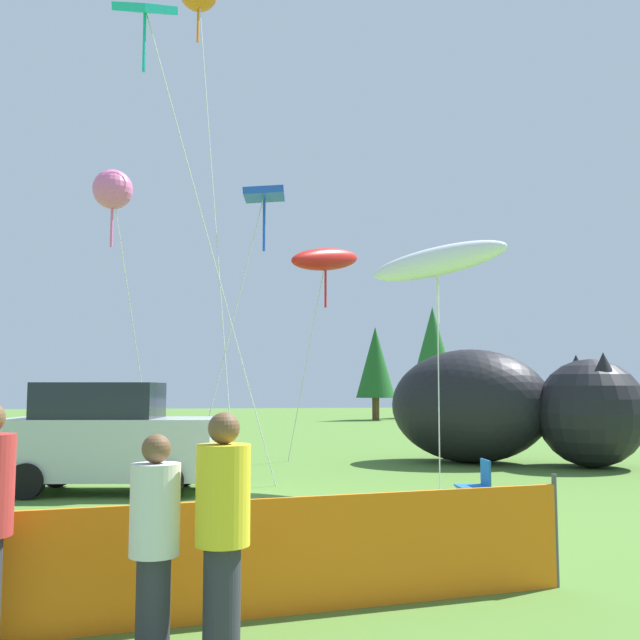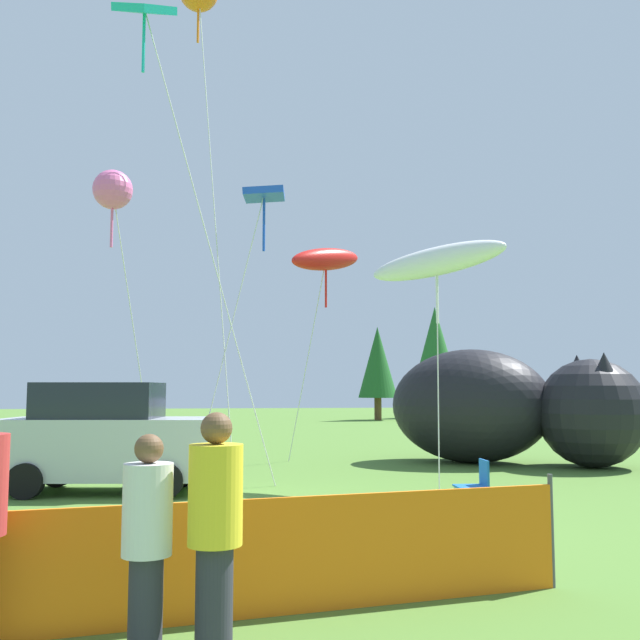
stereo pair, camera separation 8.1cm
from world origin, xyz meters
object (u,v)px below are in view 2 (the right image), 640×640
(kite_white_ghost, at_px, (437,262))
(kite_red_lizard, at_px, (326,260))
(folding_chair, at_px, (476,482))
(kite_teal_diamond, at_px, (147,20))
(kite_pink_octopus, at_px, (113,191))
(inflatable_cat, at_px, (507,410))
(spectator_in_yellow_shirt, at_px, (147,539))
(kite_blue_box, at_px, (263,199))
(spectator_in_grey_shirt, at_px, (215,527))
(parked_car, at_px, (107,438))

(kite_white_ghost, distance_m, kite_red_lizard, 4.82)
(folding_chair, bearing_deg, kite_teal_diamond, -25.27)
(kite_pink_octopus, relative_size, kite_teal_diamond, 0.70)
(inflatable_cat, height_order, kite_pink_octopus, kite_pink_octopus)
(spectator_in_yellow_shirt, distance_m, kite_teal_diamond, 11.87)
(kite_white_ghost, bearing_deg, kite_teal_diamond, -175.68)
(kite_blue_box, bearing_deg, kite_white_ghost, -23.56)
(spectator_in_grey_shirt, distance_m, kite_pink_octopus, 12.19)
(inflatable_cat, bearing_deg, kite_teal_diamond, -124.41)
(parked_car, xyz_separation_m, folding_chair, (6.13, -3.41, -0.50))
(inflatable_cat, bearing_deg, kite_blue_box, -130.58)
(kite_white_ghost, bearing_deg, folding_chair, -97.49)
(inflatable_cat, bearing_deg, folding_chair, -85.62)
(parked_car, bearing_deg, kite_red_lizard, 49.13)
(kite_blue_box, xyz_separation_m, kite_red_lizard, (1.83, 2.89, -0.83))
(kite_red_lizard, xyz_separation_m, kite_teal_diamond, (-4.24, -4.88, 3.83))
(parked_car, relative_size, kite_white_ghost, 0.82)
(kite_white_ghost, height_order, kite_teal_diamond, kite_teal_diamond)
(folding_chair, height_order, kite_teal_diamond, kite_teal_diamond)
(spectator_in_yellow_shirt, height_order, kite_red_lizard, kite_red_lizard)
(spectator_in_yellow_shirt, bearing_deg, spectator_in_grey_shirt, -8.67)
(spectator_in_yellow_shirt, height_order, kite_blue_box, kite_blue_box)
(parked_car, distance_m, kite_pink_octopus, 5.61)
(kite_white_ghost, xyz_separation_m, kite_teal_diamond, (-5.96, -0.45, 4.63))
(kite_white_ghost, bearing_deg, inflatable_cat, 52.21)
(parked_car, distance_m, folding_chair, 7.04)
(kite_white_ghost, bearing_deg, spectator_in_grey_shirt, -116.18)
(kite_blue_box, xyz_separation_m, kite_teal_diamond, (-2.41, -2.00, 3.00))
(kite_white_ghost, bearing_deg, kite_blue_box, 156.44)
(folding_chair, bearing_deg, kite_pink_octopus, -35.76)
(kite_blue_box, xyz_separation_m, kite_pink_octopus, (-3.33, 0.19, 0.12))
(inflatable_cat, relative_size, kite_teal_diamond, 0.67)
(folding_chair, relative_size, kite_teal_diamond, 0.09)
(folding_chair, height_order, kite_red_lizard, kite_red_lizard)
(spectator_in_yellow_shirt, bearing_deg, folding_chair, 50.92)
(spectator_in_grey_shirt, relative_size, kite_white_ghost, 0.35)
(folding_chair, bearing_deg, spectator_in_yellow_shirt, 53.72)
(kite_blue_box, height_order, kite_white_ghost, kite_blue_box)
(spectator_in_yellow_shirt, bearing_deg, kite_pink_octopus, 100.78)
(spectator_in_grey_shirt, bearing_deg, kite_pink_octopus, 103.21)
(kite_white_ghost, relative_size, kite_red_lizard, 0.87)
(kite_blue_box, bearing_deg, kite_teal_diamond, -140.41)
(kite_pink_octopus, bearing_deg, kite_blue_box, -3.28)
(folding_chair, distance_m, kite_red_lizard, 9.31)
(kite_pink_octopus, bearing_deg, kite_teal_diamond, -67.20)
(inflatable_cat, bearing_deg, spectator_in_grey_shirt, -90.21)
(folding_chair, height_order, kite_blue_box, kite_blue_box)
(spectator_in_yellow_shirt, relative_size, kite_white_ghost, 0.32)
(spectator_in_grey_shirt, relative_size, kite_red_lizard, 0.31)
(inflatable_cat, height_order, kite_white_ghost, kite_white_ghost)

